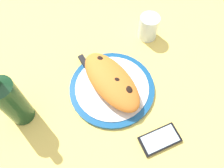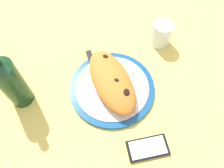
{
  "view_description": "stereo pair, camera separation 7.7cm",
  "coord_description": "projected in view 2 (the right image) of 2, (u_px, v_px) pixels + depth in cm",
  "views": [
    {
      "loc": [
        -34.52,
        14.3,
        70.42
      ],
      "look_at": [
        0.0,
        0.0,
        3.54
      ],
      "focal_mm": 36.1,
      "sensor_mm": 36.0,
      "label": 1
    },
    {
      "loc": [
        -36.71,
        6.97,
        70.42
      ],
      "look_at": [
        0.0,
        0.0,
        3.54
      ],
      "focal_mm": 36.1,
      "sensor_mm": 36.0,
      "label": 2
    }
  ],
  "objects": [
    {
      "name": "wine_bottle",
      "position": [
        11.0,
        82.0,
        0.68
      ],
      "size": [
        7.54,
        7.54,
        27.62
      ],
      "color": "#14381E",
      "rests_on": "ground_plane"
    },
    {
      "name": "knife",
      "position": [
        94.0,
        67.0,
        0.82
      ],
      "size": [
        22.22,
        5.01,
        1.2
      ],
      "color": "silver",
      "rests_on": "plate"
    },
    {
      "name": "plate",
      "position": [
        112.0,
        88.0,
        0.79
      ],
      "size": [
        29.84,
        29.84,
        1.54
      ],
      "color": "navy",
      "rests_on": "ground_plane"
    },
    {
      "name": "smartphone",
      "position": [
        148.0,
        148.0,
        0.69
      ],
      "size": [
        6.79,
        12.72,
        1.16
      ],
      "color": "black",
      "rests_on": "ground_plane"
    },
    {
      "name": "ground_plane",
      "position": [
        112.0,
        91.0,
        0.81
      ],
      "size": [
        150.0,
        150.0,
        3.0
      ],
      "primitive_type": "cube",
      "color": "#EACC60"
    },
    {
      "name": "calzone",
      "position": [
        113.0,
        81.0,
        0.76
      ],
      "size": [
        28.97,
        18.2,
        6.11
      ],
      "color": "orange",
      "rests_on": "plate"
    },
    {
      "name": "fork",
      "position": [
        129.0,
        87.0,
        0.78
      ],
      "size": [
        17.02,
        2.21,
        0.4
      ],
      "color": "silver",
      "rests_on": "plate"
    },
    {
      "name": "water_glass",
      "position": [
        161.0,
        35.0,
        0.86
      ],
      "size": [
        7.44,
        7.44,
        9.86
      ],
      "color": "silver",
      "rests_on": "ground_plane"
    }
  ]
}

